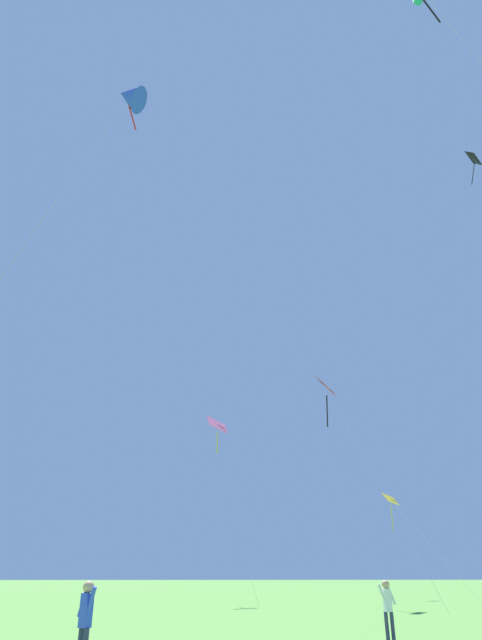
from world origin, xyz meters
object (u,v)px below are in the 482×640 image
at_px(kite_blue_delta, 130,97).
at_px(person_near_tree, 388,605).
at_px(kite_pink_low, 218,431).
at_px(person_with_spool, 85,618).
at_px(kite_yellow_diamond, 392,505).
at_px(kite_red_high, 328,396).

xyz_separation_m(kite_blue_delta, person_near_tree, (8.55, -0.86, -18.84)).
bearing_deg(kite_pink_low, person_with_spool, -95.47).
bearing_deg(person_with_spool, kite_pink_low, 84.53).
distance_m(kite_yellow_diamond, kite_blue_delta, 36.28).
distance_m(kite_red_high, kite_blue_delta, 23.86).
bearing_deg(kite_blue_delta, person_near_tree, -5.71).
distance_m(kite_yellow_diamond, person_with_spool, 38.41).
height_order(kite_yellow_diamond, kite_pink_low, kite_pink_low).
height_order(kite_blue_delta, person_near_tree, kite_blue_delta).
distance_m(kite_blue_delta, person_near_tree, 20.71).
distance_m(kite_red_high, person_near_tree, 23.96).
height_order(kite_red_high, kite_blue_delta, kite_blue_delta).
bearing_deg(kite_blue_delta, kite_pink_low, 79.59).
xyz_separation_m(kite_blue_delta, person_with_spool, (1.46, -5.56, -18.82)).
height_order(kite_blue_delta, person_with_spool, kite_blue_delta).
relative_size(kite_red_high, person_near_tree, 9.50).
distance_m(person_near_tree, person_with_spool, 8.51).
relative_size(kite_yellow_diamond, person_near_tree, 5.05).
relative_size(kite_pink_low, person_with_spool, 7.91).
xyz_separation_m(person_near_tree, person_with_spool, (-7.09, -4.71, 0.02)).
bearing_deg(kite_yellow_diamond, kite_blue_delta, -122.67).
bearing_deg(person_with_spool, kite_yellow_diamond, 63.73).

